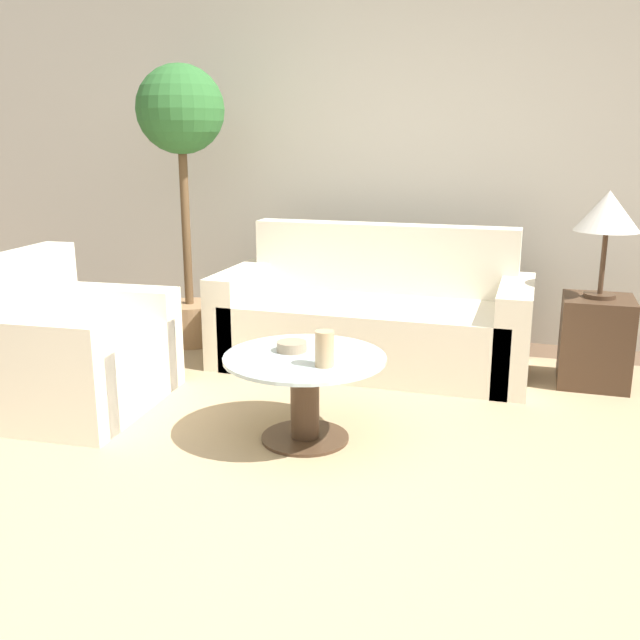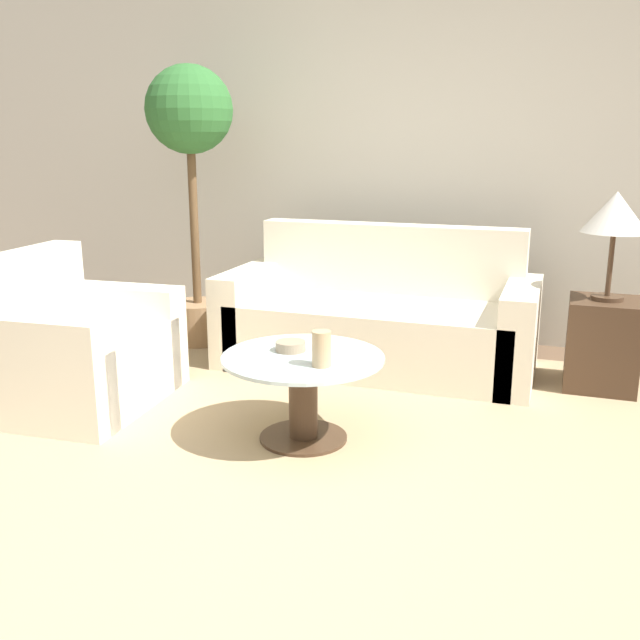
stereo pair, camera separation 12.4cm
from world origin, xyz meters
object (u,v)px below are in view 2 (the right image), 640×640
(armchair, at_px, (72,353))
(coffee_table, at_px, (303,386))
(sofa_main, at_px, (380,321))
(bowl, at_px, (291,346))
(potted_plant, at_px, (191,152))
(vase, at_px, (321,349))
(table_lamp, at_px, (615,215))

(armchair, relative_size, coffee_table, 1.32)
(armchair, bearing_deg, sofa_main, -52.43)
(sofa_main, height_order, armchair, sofa_main)
(armchair, xyz_separation_m, bowl, (1.31, -0.01, 0.17))
(potted_plant, bearing_deg, vase, -45.74)
(sofa_main, xyz_separation_m, armchair, (-1.44, -1.26, -0.00))
(potted_plant, bearing_deg, sofa_main, -2.37)
(sofa_main, xyz_separation_m, coffee_table, (-0.04, -1.32, -0.01))
(table_lamp, height_order, bowl, table_lamp)
(armchair, distance_m, vase, 1.56)
(vase, bearing_deg, coffee_table, 138.20)
(sofa_main, distance_m, vase, 1.47)
(sofa_main, height_order, vase, sofa_main)
(armchair, distance_m, coffee_table, 1.40)
(potted_plant, distance_m, bowl, 2.02)
(armchair, height_order, table_lamp, table_lamp)
(coffee_table, bearing_deg, armchair, 177.25)
(sofa_main, xyz_separation_m, table_lamp, (1.36, -0.03, 0.74))
(vase, bearing_deg, potted_plant, 134.26)
(bowl, bearing_deg, vase, -38.90)
(potted_plant, height_order, bowl, potted_plant)
(vase, distance_m, bowl, 0.29)
(table_lamp, bearing_deg, bowl, -140.32)
(armchair, bearing_deg, vase, -100.59)
(coffee_table, relative_size, vase, 4.72)
(table_lamp, distance_m, bowl, 2.01)
(table_lamp, bearing_deg, potted_plant, 178.08)
(table_lamp, height_order, vase, table_lamp)
(table_lamp, xyz_separation_m, vase, (-1.26, -1.41, -0.51))
(potted_plant, bearing_deg, table_lamp, -1.92)
(armchair, xyz_separation_m, vase, (1.53, -0.19, 0.23))
(sofa_main, height_order, table_lamp, table_lamp)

